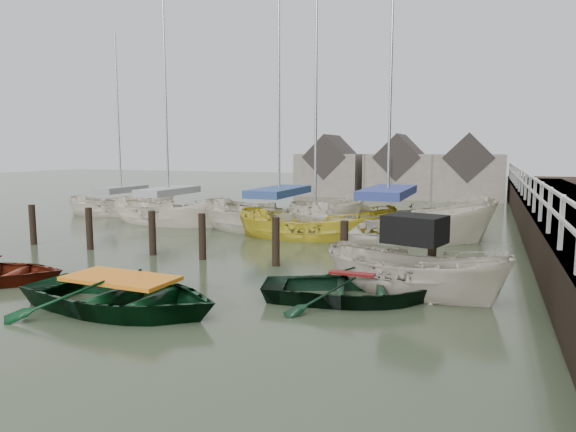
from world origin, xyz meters
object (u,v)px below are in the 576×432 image
at_px(rowboat_green, 122,310).
at_px(sailboat_d, 387,237).
at_px(sailboat_a, 169,222).
at_px(rowboat_dkgreen, 352,301).
at_px(motorboat, 412,289).
at_px(sailboat_b, 279,230).
at_px(sailboat_e, 122,213).
at_px(sailboat_c, 315,237).

xyz_separation_m(rowboat_green, sailboat_d, (3.49, 10.58, 0.06)).
bearing_deg(sailboat_a, rowboat_dkgreen, -119.26).
relative_size(rowboat_green, motorboat, 0.95).
relative_size(sailboat_b, sailboat_e, 1.28).
bearing_deg(sailboat_e, sailboat_b, -119.47).
relative_size(motorboat, sailboat_b, 0.37).
bearing_deg(rowboat_dkgreen, sailboat_c, 8.94).
distance_m(sailboat_d, sailboat_e, 14.14).
distance_m(motorboat, sailboat_b, 9.65).
height_order(rowboat_green, sailboat_d, sailboat_d).
relative_size(rowboat_green, sailboat_a, 0.38).
distance_m(rowboat_dkgreen, sailboat_e, 18.03).
height_order(rowboat_dkgreen, sailboat_d, sailboat_d).
distance_m(sailboat_b, sailboat_e, 9.75).
bearing_deg(sailboat_b, sailboat_e, 81.46).
bearing_deg(rowboat_green, sailboat_a, 32.31).
distance_m(sailboat_c, sailboat_e, 11.76).
relative_size(rowboat_green, sailboat_d, 0.36).
bearing_deg(sailboat_e, rowboat_green, -158.21).
height_order(rowboat_dkgreen, sailboat_b, sailboat_b).
bearing_deg(motorboat, rowboat_dkgreen, 149.56).
distance_m(rowboat_dkgreen, sailboat_b, 9.86).
xyz_separation_m(rowboat_green, sailboat_e, (-10.47, 12.84, 0.07)).
relative_size(rowboat_green, sailboat_b, 0.35).
bearing_deg(motorboat, rowboat_green, 138.74).
height_order(sailboat_a, sailboat_c, sailboat_a).
bearing_deg(sailboat_c, sailboat_a, 75.11).
relative_size(rowboat_dkgreen, sailboat_b, 0.30).
bearing_deg(sailboat_b, sailboat_a, 90.34).
bearing_deg(sailboat_a, sailboat_c, -89.54).
relative_size(sailboat_a, sailboat_d, 0.97).
distance_m(rowboat_green, sailboat_d, 11.14).
bearing_deg(sailboat_e, rowboat_dkgreen, -142.75).
height_order(sailboat_b, sailboat_e, sailboat_b).
height_order(motorboat, sailboat_c, sailboat_c).
bearing_deg(sailboat_a, sailboat_b, -83.25).
relative_size(rowboat_dkgreen, sailboat_a, 0.33).
xyz_separation_m(rowboat_green, sailboat_c, (0.91, 9.88, 0.01)).
relative_size(sailboat_b, sailboat_d, 1.04).
bearing_deg(rowboat_dkgreen, sailboat_d, -9.86).
xyz_separation_m(motorboat, sailboat_e, (-15.85, 9.33, -0.03)).
bearing_deg(sailboat_d, motorboat, -172.48).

